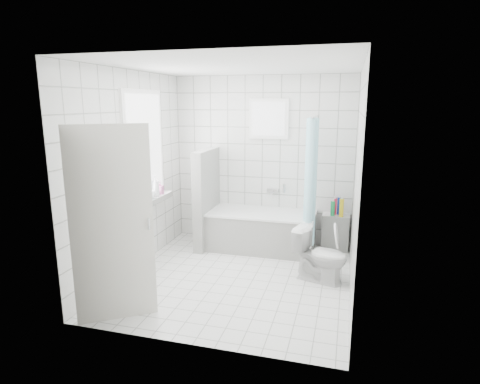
% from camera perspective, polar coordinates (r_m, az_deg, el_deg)
% --- Properties ---
extents(ground, '(3.00, 3.00, 0.00)m').
position_cam_1_polar(ground, '(5.24, -0.53, -12.13)').
color(ground, white).
rests_on(ground, ground).
extents(ceiling, '(3.00, 3.00, 0.00)m').
position_cam_1_polar(ceiling, '(4.78, -0.59, 17.50)').
color(ceiling, white).
rests_on(ceiling, ground).
extents(wall_back, '(2.80, 0.02, 2.60)m').
position_cam_1_polar(wall_back, '(6.28, 3.18, 4.42)').
color(wall_back, white).
rests_on(wall_back, ground).
extents(wall_front, '(2.80, 0.02, 2.60)m').
position_cam_1_polar(wall_front, '(3.46, -7.34, -2.46)').
color(wall_front, white).
rests_on(wall_front, ground).
extents(wall_left, '(0.02, 3.00, 2.60)m').
position_cam_1_polar(wall_left, '(5.39, -15.05, 2.64)').
color(wall_left, white).
rests_on(wall_left, ground).
extents(wall_right, '(0.02, 3.00, 2.60)m').
position_cam_1_polar(wall_right, '(4.67, 16.23, 1.07)').
color(wall_right, white).
rests_on(wall_right, ground).
extents(window_left, '(0.01, 0.90, 1.40)m').
position_cam_1_polar(window_left, '(5.58, -13.28, 6.18)').
color(window_left, white).
rests_on(window_left, wall_left).
extents(window_back, '(0.50, 0.01, 0.50)m').
position_cam_1_polar(window_back, '(6.16, 4.09, 10.32)').
color(window_back, white).
rests_on(window_back, wall_back).
extents(window_sill, '(0.18, 1.02, 0.08)m').
position_cam_1_polar(window_sill, '(5.69, -12.51, -1.24)').
color(window_sill, white).
rests_on(window_sill, wall_left).
extents(door, '(0.68, 0.49, 2.00)m').
position_cam_1_polar(door, '(4.17, -17.71, -4.62)').
color(door, silver).
rests_on(door, ground).
extents(bathtub, '(1.59, 0.77, 0.58)m').
position_cam_1_polar(bathtub, '(6.13, 3.10, -5.48)').
color(bathtub, white).
rests_on(bathtub, ground).
extents(partition_wall, '(0.15, 0.85, 1.50)m').
position_cam_1_polar(partition_wall, '(6.19, -4.76, -0.91)').
color(partition_wall, white).
rests_on(partition_wall, ground).
extents(tiled_ledge, '(0.40, 0.24, 0.55)m').
position_cam_1_polar(tiled_ledge, '(6.26, 13.39, -5.58)').
color(tiled_ledge, white).
rests_on(tiled_ledge, ground).
extents(toilet, '(0.73, 0.54, 0.67)m').
position_cam_1_polar(toilet, '(5.15, 11.37, -8.82)').
color(toilet, white).
rests_on(toilet, ground).
extents(curtain_rod, '(0.02, 0.80, 0.02)m').
position_cam_1_polar(curtain_rod, '(5.70, 10.64, 10.46)').
color(curtain_rod, silver).
rests_on(curtain_rod, wall_back).
extents(shower_curtain, '(0.14, 0.48, 1.78)m').
position_cam_1_polar(shower_curtain, '(5.68, 10.16, 1.31)').
color(shower_curtain, '#49C1D7').
rests_on(shower_curtain, curtain_rod).
extents(tub_faucet, '(0.18, 0.06, 0.06)m').
position_cam_1_polar(tub_faucet, '(6.29, 4.70, 0.23)').
color(tub_faucet, silver).
rests_on(tub_faucet, wall_back).
extents(sill_bottles, '(0.16, 0.71, 0.30)m').
position_cam_1_polar(sill_bottles, '(5.62, -12.67, 0.25)').
color(sill_bottles, white).
rests_on(sill_bottles, window_sill).
extents(ledge_bottles, '(0.19, 0.19, 0.27)m').
position_cam_1_polar(ledge_bottles, '(6.12, 13.67, -2.10)').
color(ledge_bottles, yellow).
rests_on(ledge_bottles, tiled_ledge).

